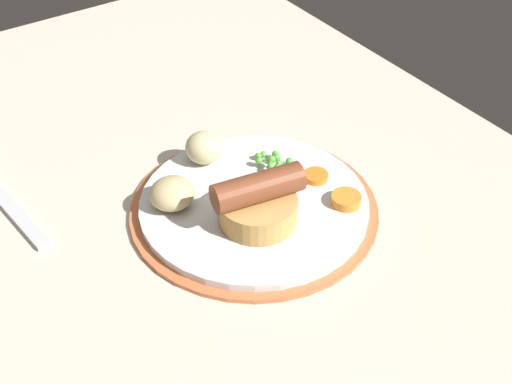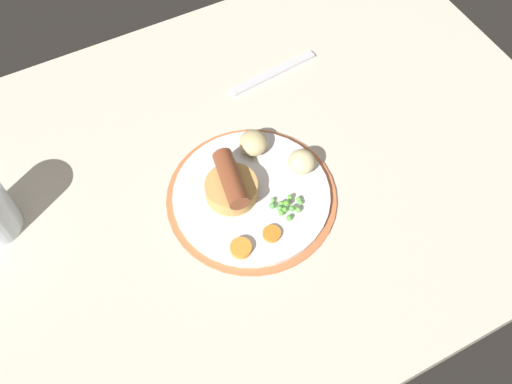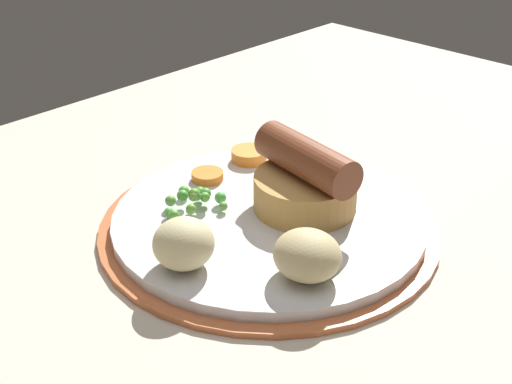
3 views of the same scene
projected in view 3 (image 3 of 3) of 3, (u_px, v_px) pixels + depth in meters
dining_table at (289, 285)px, 53.67cm from camera, size 110.00×80.00×3.00cm
dinner_plate at (269, 223)px, 57.53cm from camera, size 27.34×27.34×1.40cm
sausage_pudding at (306, 181)px, 56.88cm from camera, size 8.34×9.99×6.03cm
pea_pile at (193, 199)px, 57.49cm from camera, size 5.31×4.86×1.90cm
potato_chunk_0 at (184, 244)px, 49.96cm from camera, size 5.71×5.69×3.67cm
potato_chunk_2 at (307, 255)px, 48.92cm from camera, size 5.12×5.35×3.41cm
carrot_slice_0 at (207, 176)px, 62.25cm from camera, size 3.71×3.71×0.72cm
carrot_slice_1 at (249, 155)px, 65.53cm from camera, size 4.18×4.18×1.06cm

